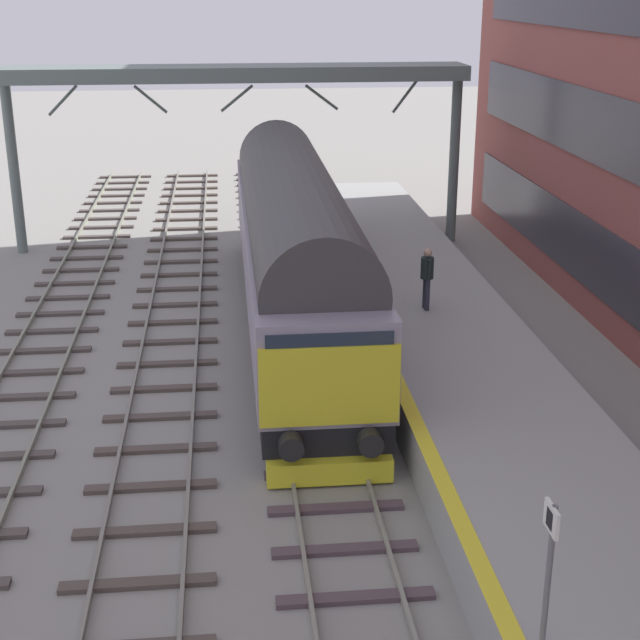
{
  "coord_description": "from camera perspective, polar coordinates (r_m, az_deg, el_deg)",
  "views": [
    {
      "loc": [
        -1.81,
        -17.51,
        9.09
      ],
      "look_at": [
        0.2,
        2.12,
        1.98
      ],
      "focal_mm": 52.67,
      "sensor_mm": 36.0,
      "label": 1
    }
  ],
  "objects": [
    {
      "name": "diesel_locomotive",
      "position": [
        25.43,
        -1.57,
        4.73
      ],
      "size": [
        2.74,
        17.62,
        4.68
      ],
      "color": "black",
      "rests_on": "ground"
    },
    {
      "name": "track_main",
      "position": [
        19.79,
        0.05,
        -7.36
      ],
      "size": [
        2.5,
        60.0,
        0.15
      ],
      "color": "gray",
      "rests_on": "ground"
    },
    {
      "name": "waiting_passenger",
      "position": [
        24.53,
        6.52,
        2.86
      ],
      "size": [
        0.37,
        0.51,
        1.64
      ],
      "rotation": [
        0.0,
        0.0,
        1.65
      ],
      "color": "#2F3141",
      "rests_on": "station_platform"
    },
    {
      "name": "station_platform",
      "position": [
        20.24,
        10.29,
        -5.65
      ],
      "size": [
        4.0,
        44.0,
        1.01
      ],
      "color": "#989A96",
      "rests_on": "ground"
    },
    {
      "name": "platform_number_sign",
      "position": [
        12.31,
        13.76,
        -13.78
      ],
      "size": [
        0.1,
        0.44,
        2.1
      ],
      "color": "slate",
      "rests_on": "station_platform"
    },
    {
      "name": "track_adjacent_west",
      "position": [
        19.77,
        -9.94,
        -7.71
      ],
      "size": [
        2.5,
        60.0,
        0.15
      ],
      "color": "slate",
      "rests_on": "ground"
    },
    {
      "name": "ground_plane",
      "position": [
        19.81,
        0.05,
        -7.5
      ],
      "size": [
        140.0,
        140.0,
        0.0
      ],
      "primitive_type": "plane",
      "color": "gray",
      "rests_on": "ground"
    },
    {
      "name": "overhead_footbridge",
      "position": [
        33.49,
        -5.1,
        14.23
      ],
      "size": [
        16.0,
        2.0,
        6.41
      ],
      "color": "slate",
      "rests_on": "ground"
    }
  ]
}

